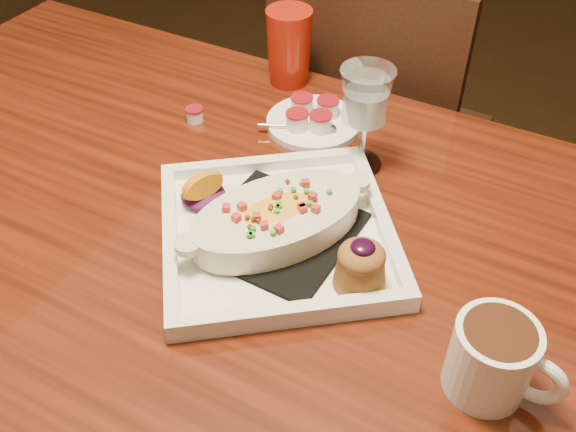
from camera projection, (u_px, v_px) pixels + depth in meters
The scene contains 8 objects.
table at pixel (221, 274), 0.97m from camera, with size 1.50×0.90×0.75m.
chair_far at pixel (374, 138), 1.48m from camera, with size 0.42×0.42×0.93m.
plate at pixel (282, 228), 0.87m from camera, with size 0.43×0.43×0.08m.
coffee_mug at pixel (495, 358), 0.68m from camera, with size 0.13×0.09×0.10m.
goblet at pixel (366, 102), 0.93m from camera, with size 0.08×0.08×0.17m.
saucer at pixel (312, 120), 1.08m from camera, with size 0.16×0.16×0.11m.
creamer_loose at pixel (195, 114), 1.10m from camera, with size 0.03×0.03×0.02m.
red_tumbler at pixel (289, 47), 1.15m from camera, with size 0.08×0.08×0.14m, color #A7190B.
Camera 1 is at (0.40, -0.53, 1.38)m, focal length 40.00 mm.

